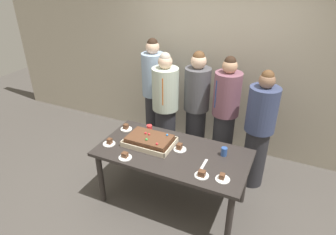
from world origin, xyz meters
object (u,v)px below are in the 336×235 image
Objects in this scene: plated_slice_center_back at (222,178)px; person_left_edge_reaching at (196,107)px; person_far_right_suit at (259,130)px; person_green_shirt_behind at (225,115)px; plated_slice_center_front at (125,156)px; sheet_cake at (150,140)px; person_striped_tie_right at (154,94)px; plated_slice_far_left at (109,143)px; party_table at (173,158)px; plated_slice_near_left at (180,148)px; plated_slice_far_right at (202,174)px; plated_slice_near_right at (126,128)px; person_serving_front at (165,109)px; drink_cup_nearest at (150,129)px; cake_server_utensil at (204,164)px; drink_cup_middle at (224,152)px.

person_left_edge_reaching reaches higher than plated_slice_center_back.
person_green_shirt_behind is at bearing -50.06° from person_far_right_suit.
plated_slice_center_back is at bearing 4.94° from plated_slice_center_front.
person_green_shirt_behind is (0.68, 0.90, 0.07)m from sheet_cake.
plated_slice_far_left is at bearing -22.82° from person_striped_tie_right.
person_green_shirt_behind is (0.79, 1.27, 0.10)m from plated_slice_center_front.
person_striped_tie_right is (-1.46, 1.32, 0.15)m from plated_slice_center_back.
sheet_cake reaches higher than party_table.
person_green_shirt_behind reaches higher than plated_slice_near_left.
plated_slice_center_back is (0.21, 0.04, -0.01)m from plated_slice_far_right.
sheet_cake is 0.48m from plated_slice_near_right.
plated_slice_far_left is at bearing -88.96° from plated_slice_near_right.
plated_slice_near_right is 0.09× the size of person_striped_tie_right.
person_far_right_suit is at bearing 70.28° from plated_slice_far_right.
person_serving_front is (0.30, 0.58, 0.08)m from plated_slice_near_right.
person_striped_tie_right is at bearing 132.73° from plated_slice_far_right.
person_serving_front is (-0.15, 0.76, 0.06)m from sheet_cake.
person_left_edge_reaching reaches higher than plated_slice_far_left.
drink_cup_nearest is 0.94m from cake_server_utensil.
plated_slice_center_front is 1.50× the size of drink_cup_nearest.
plated_slice_center_front is 1.50× the size of drink_cup_middle.
party_table is at bearing 160.07° from plated_slice_center_back.
person_left_edge_reaching is (-0.64, 0.83, 0.07)m from drink_cup_middle.
drink_cup_nearest is at bearing 148.20° from plated_slice_far_right.
sheet_cake reaches higher than plated_slice_center_back.
drink_cup_middle is 0.06× the size of person_serving_front.
person_left_edge_reaching reaches higher than plated_slice_far_right.
plated_slice_far_left is 0.55m from drink_cup_nearest.
person_striped_tie_right is (-0.03, 0.86, 0.14)m from plated_slice_near_right.
cake_server_utensil is (0.35, -0.16, -0.02)m from plated_slice_near_left.
person_far_right_suit is at bearing 33.18° from sheet_cake.
person_striped_tie_right is (-1.21, 1.16, 0.16)m from cake_server_utensil.
drink_cup_nearest is 0.51m from person_serving_front.
plated_slice_center_front is 1.47m from person_striped_tie_right.
sheet_cake reaches higher than plated_slice_far_left.
person_serving_front reaches higher than drink_cup_nearest.
person_far_right_suit is (1.31, 0.00, -0.03)m from person_serving_front.
plated_slice_center_front is at bearing -59.01° from plated_slice_near_right.
plated_slice_center_back is at bearing -17.69° from plated_slice_near_right.
drink_cup_middle reaches higher than cake_server_utensil.
plated_slice_center_front is 0.09× the size of person_striped_tie_right.
person_far_right_suit is at bearing 64.04° from cake_server_utensil.
person_green_shirt_behind reaches higher than plated_slice_far_left.
sheet_cake is 0.77m from person_serving_front.
plated_slice_far_right is 1.00× the size of plated_slice_center_front.
drink_cup_middle is (0.11, 0.46, 0.03)m from plated_slice_far_right.
plated_slice_center_front is at bearing 8.34° from person_far_right_suit.
person_serving_front is at bearing -33.10° from person_far_right_suit.
person_far_right_suit is (1.60, 0.97, 0.06)m from plated_slice_far_left.
plated_slice_near_right is at bearing 164.29° from party_table.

